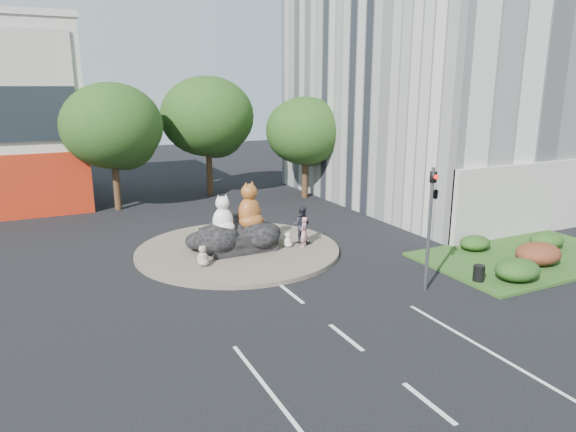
% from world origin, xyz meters
% --- Properties ---
extents(ground, '(120.00, 120.00, 0.00)m').
position_xyz_m(ground, '(0.00, 0.00, 0.00)').
color(ground, black).
rests_on(ground, ground).
extents(roundabout_island, '(10.00, 10.00, 0.20)m').
position_xyz_m(roundabout_island, '(0.00, 10.00, 0.10)').
color(roundabout_island, brown).
rests_on(roundabout_island, ground).
extents(rock_plinth, '(3.20, 2.60, 0.90)m').
position_xyz_m(rock_plinth, '(0.00, 10.00, 0.65)').
color(rock_plinth, black).
rests_on(rock_plinth, roundabout_island).
extents(grass_verge, '(10.00, 6.00, 0.12)m').
position_xyz_m(grass_verge, '(12.00, 3.00, 0.06)').
color(grass_verge, '#1F4A18').
rests_on(grass_verge, ground).
extents(tree_left, '(6.46, 6.46, 8.27)m').
position_xyz_m(tree_left, '(-3.93, 22.06, 5.25)').
color(tree_left, '#382314').
rests_on(tree_left, ground).
extents(tree_mid, '(6.84, 6.84, 8.76)m').
position_xyz_m(tree_mid, '(3.07, 24.06, 5.56)').
color(tree_mid, '#382314').
rests_on(tree_mid, ground).
extents(tree_right, '(5.70, 5.70, 7.30)m').
position_xyz_m(tree_right, '(9.07, 20.06, 4.63)').
color(tree_right, '#382314').
rests_on(tree_right, ground).
extents(hedge_near_green, '(2.00, 1.60, 0.90)m').
position_xyz_m(hedge_near_green, '(9.00, 1.00, 0.57)').
color(hedge_near_green, '#163310').
rests_on(hedge_near_green, grass_verge).
extents(hedge_red, '(2.20, 1.76, 0.99)m').
position_xyz_m(hedge_red, '(11.50, 2.00, 0.61)').
color(hedge_red, '#4E1C14').
rests_on(hedge_red, grass_verge).
extents(hedge_mid_green, '(1.80, 1.44, 0.81)m').
position_xyz_m(hedge_mid_green, '(14.00, 3.50, 0.53)').
color(hedge_mid_green, '#163310').
rests_on(hedge_mid_green, grass_verge).
extents(hedge_back_green, '(1.60, 1.28, 0.72)m').
position_xyz_m(hedge_back_green, '(10.50, 4.80, 0.48)').
color(hedge_back_green, '#163310').
rests_on(hedge_back_green, grass_verge).
extents(traffic_light, '(0.44, 1.24, 5.00)m').
position_xyz_m(traffic_light, '(5.10, 2.00, 3.62)').
color(traffic_light, '#595B60').
rests_on(traffic_light, ground).
extents(street_lamp, '(2.34, 0.22, 8.06)m').
position_xyz_m(street_lamp, '(12.82, 8.00, 4.55)').
color(street_lamp, '#595B60').
rests_on(street_lamp, ground).
extents(cat_white, '(1.22, 1.07, 1.93)m').
position_xyz_m(cat_white, '(-0.82, 9.77, 2.06)').
color(cat_white, silver).
rests_on(cat_white, rock_plinth).
extents(cat_tabby, '(1.84, 1.76, 2.37)m').
position_xyz_m(cat_tabby, '(0.69, 10.13, 2.29)').
color(cat_tabby, orange).
rests_on(cat_tabby, rock_plinth).
extents(kitten_calico, '(0.67, 0.60, 0.97)m').
position_xyz_m(kitten_calico, '(-2.32, 8.25, 0.68)').
color(kitten_calico, beige).
rests_on(kitten_calico, roundabout_island).
extents(kitten_white, '(0.59, 0.56, 0.77)m').
position_xyz_m(kitten_white, '(2.30, 9.08, 0.59)').
color(kitten_white, beige).
rests_on(kitten_white, roundabout_island).
extents(pedestrian_pink, '(0.65, 0.65, 1.52)m').
position_xyz_m(pedestrian_pink, '(3.02, 8.76, 0.96)').
color(pedestrian_pink, pink).
rests_on(pedestrian_pink, roundabout_island).
extents(pedestrian_dark, '(1.17, 1.13, 1.90)m').
position_xyz_m(pedestrian_dark, '(3.22, 9.37, 1.15)').
color(pedestrian_dark, '#212229').
rests_on(pedestrian_dark, roundabout_island).
extents(litter_bin, '(0.61, 0.61, 0.67)m').
position_xyz_m(litter_bin, '(7.50, 1.63, 0.46)').
color(litter_bin, black).
rests_on(litter_bin, grass_verge).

